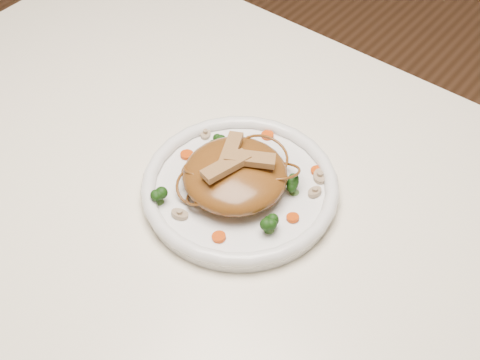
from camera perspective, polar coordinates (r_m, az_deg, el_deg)
The scene contains 19 objects.
table at distance 1.00m, azimuth -1.79°, elevation -4.79°, with size 1.20×0.80×0.75m.
plate at distance 0.91m, azimuth -0.00°, elevation -0.93°, with size 0.27×0.27×0.02m, color white.
noodle_mound at distance 0.88m, azimuth -0.43°, elevation 0.46°, with size 0.14×0.14×0.05m, color brown.
chicken_a at distance 0.86m, azimuth 0.86°, elevation 1.86°, with size 0.07×0.02×0.01m, color #A17A4C.
chicken_b at distance 0.88m, azimuth -0.76°, elevation 2.72°, with size 0.06×0.02×0.01m, color #A17A4C.
chicken_c at distance 0.85m, azimuth -1.22°, elevation 1.20°, with size 0.07×0.02×0.01m, color #A17A4C.
broccoli_0 at distance 0.89m, azimuth 4.77°, elevation -0.50°, with size 0.02×0.02×0.03m, color #11370B, non-canonical shape.
broccoli_1 at distance 0.94m, azimuth -1.96°, elevation 3.12°, with size 0.02×0.02×0.03m, color #11370B, non-canonical shape.
broccoli_2 at distance 0.88m, azimuth -7.11°, elevation -1.35°, with size 0.02×0.02×0.03m, color #11370B, non-canonical shape.
broccoli_3 at distance 0.84m, azimuth 2.57°, elevation -3.72°, with size 0.03×0.03×0.03m, color #11370B, non-canonical shape.
carrot_0 at distance 0.93m, azimuth 6.73°, elevation 0.81°, with size 0.02×0.02×0.01m, color #E23E08.
carrot_1 at distance 0.94m, azimuth -4.62°, elevation 2.20°, with size 0.02×0.02×0.01m, color #E23E08.
carrot_2 at distance 0.87m, azimuth 4.59°, elevation -3.27°, with size 0.02×0.02×0.01m, color #E23E08.
carrot_3 at distance 0.97m, azimuth 2.39°, elevation 3.89°, with size 0.02×0.02×0.01m, color #E23E08.
carrot_4 at distance 0.85m, azimuth -1.85°, elevation -4.95°, with size 0.02×0.02×0.01m, color #E23E08.
mushroom_0 at distance 0.87m, azimuth -5.24°, elevation -2.98°, with size 0.02×0.02×0.01m, color tan.
mushroom_1 at distance 0.90m, azimuth 6.49°, elevation -1.04°, with size 0.02×0.02×0.01m, color tan.
mushroom_2 at distance 0.97m, azimuth -3.01°, elevation 3.99°, with size 0.02×0.02×0.01m, color tan.
mushroom_3 at distance 0.92m, azimuth 6.93°, elevation 0.30°, with size 0.03×0.03×0.01m, color tan.
Camera 1 is at (0.40, -0.45, 1.44)m, focal length 49.24 mm.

